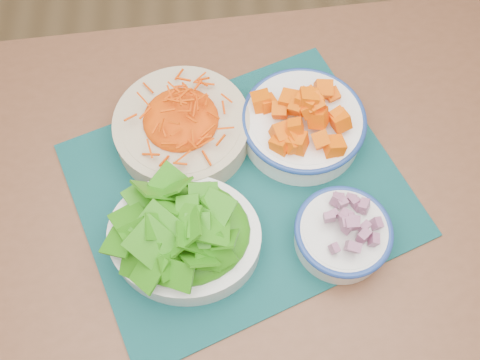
% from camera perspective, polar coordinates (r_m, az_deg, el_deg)
% --- Properties ---
extents(table, '(1.35, 0.96, 0.75)m').
position_cam_1_polar(table, '(0.94, 0.05, -6.24)').
color(table, brown).
rests_on(table, ground).
extents(placemat, '(0.63, 0.58, 0.00)m').
position_cam_1_polar(placemat, '(0.88, 0.00, -0.94)').
color(placemat, '#082E2F').
rests_on(placemat, table).
extents(carrot_bowl, '(0.27, 0.27, 0.09)m').
position_cam_1_polar(carrot_bowl, '(0.89, -6.25, 5.99)').
color(carrot_bowl, beige).
rests_on(carrot_bowl, placemat).
extents(squash_bowl, '(0.27, 0.27, 0.10)m').
position_cam_1_polar(squash_bowl, '(0.89, 6.80, 6.46)').
color(squash_bowl, white).
rests_on(squash_bowl, placemat).
extents(lettuce_bowl, '(0.26, 0.23, 0.10)m').
position_cam_1_polar(lettuce_bowl, '(0.80, -6.00, -5.63)').
color(lettuce_bowl, white).
rests_on(lettuce_bowl, placemat).
extents(onion_bowl, '(0.17, 0.17, 0.07)m').
position_cam_1_polar(onion_bowl, '(0.82, 10.91, -5.55)').
color(onion_bowl, silver).
rests_on(onion_bowl, placemat).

